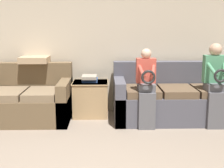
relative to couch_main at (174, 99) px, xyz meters
name	(u,v)px	position (x,y,z in m)	size (l,w,h in m)	color
wall_back	(92,38)	(-1.34, 0.53, 0.95)	(7.58, 0.06, 2.55)	beige
couch_main	(174,99)	(0.00, 0.00, 0.00)	(1.95, 0.92, 0.90)	#4C4C56
couch_side	(28,101)	(-2.36, 0.01, -0.01)	(1.36, 0.94, 0.89)	brown
child_left_seated	(146,85)	(-0.51, -0.39, 0.31)	(0.29, 0.36, 1.16)	#56565B
child_right_seated	(216,82)	(0.51, -0.38, 0.36)	(0.33, 0.38, 1.24)	#56565B
side_shelf	(91,98)	(-1.36, 0.22, -0.03)	(0.59, 0.53, 0.58)	tan
book_stack	(90,78)	(-1.37, 0.21, 0.31)	(0.25, 0.32, 0.11)	#33569E
throw_pillow	(35,59)	(-2.28, 0.34, 0.61)	(0.46, 0.46, 0.10)	tan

